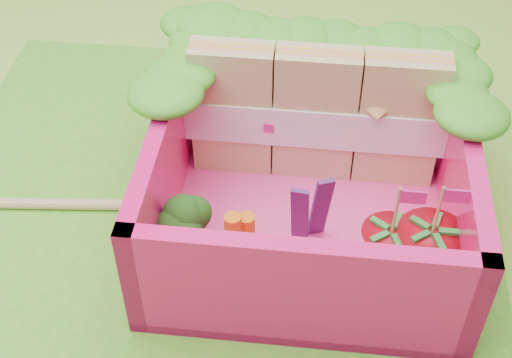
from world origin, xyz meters
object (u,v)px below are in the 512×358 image
Objects in this scene: bento_box at (310,179)px; sandwich_stack at (316,115)px; strawberry_left at (388,252)px; broccoli at (178,227)px; strawberry_right at (427,254)px.

bento_box is 0.34m from sandwich_stack.
bento_box is 2.72× the size of strawberry_left.
strawberry_right is at bearing -0.27° from broccoli.
strawberry_left is at bearing 0.32° from broccoli.
strawberry_left is (0.85, 0.00, -0.05)m from broccoli.
strawberry_right is (1.00, -0.00, -0.03)m from broccoli.
strawberry_right is (0.48, -0.62, -0.17)m from sandwich_stack.
strawberry_left is (0.33, -0.28, -0.10)m from bento_box.
sandwich_stack reaches higher than strawberry_right.
bento_box is at bearing 139.51° from strawberry_left.
bento_box reaches higher than broccoli.
bento_box is at bearing 29.38° from broccoli.
sandwich_stack reaches higher than broccoli.
broccoli is (-0.51, -0.29, -0.05)m from bento_box.
strawberry_left reaches higher than broccoli.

